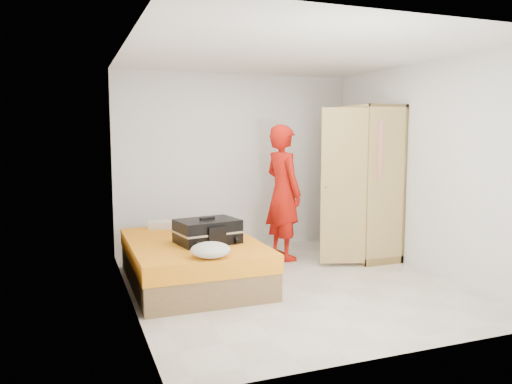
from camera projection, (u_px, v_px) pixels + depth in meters
name	position (u px, v px, depth m)	size (l,w,h in m)	color
room	(292.00, 171.00, 5.61)	(4.00, 4.02, 2.60)	beige
bed	(193.00, 261.00, 5.79)	(1.42, 2.02, 0.50)	brown
wardrobe	(360.00, 186.00, 6.96)	(1.15, 1.20, 2.10)	tan
person	(283.00, 192.00, 6.83)	(0.67, 0.44, 1.84)	red
suitcase	(208.00, 231.00, 5.60)	(0.76, 0.61, 0.30)	black
round_cushion	(211.00, 250.00, 4.95)	(0.40, 0.40, 0.15)	beige
pillow	(168.00, 224.00, 6.50)	(0.51, 0.26, 0.09)	beige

